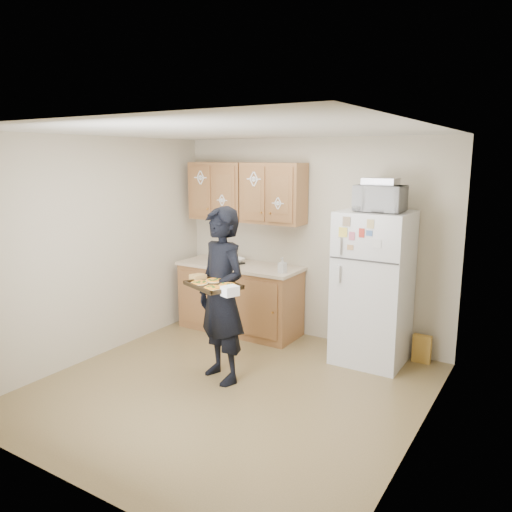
# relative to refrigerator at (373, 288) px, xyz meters

# --- Properties ---
(floor) EXTENTS (3.60, 3.60, 0.00)m
(floor) POSITION_rel_refrigerator_xyz_m (-0.95, -1.43, -0.85)
(floor) COLOR brown
(floor) RESTS_ON ground
(ceiling) EXTENTS (3.60, 3.60, 0.00)m
(ceiling) POSITION_rel_refrigerator_xyz_m (-0.95, -1.43, 1.65)
(ceiling) COLOR silver
(ceiling) RESTS_ON wall_back
(wall_back) EXTENTS (3.60, 0.04, 2.50)m
(wall_back) POSITION_rel_refrigerator_xyz_m (-0.95, 0.37, 0.40)
(wall_back) COLOR #BDB299
(wall_back) RESTS_ON floor
(wall_front) EXTENTS (3.60, 0.04, 2.50)m
(wall_front) POSITION_rel_refrigerator_xyz_m (-0.95, -3.23, 0.40)
(wall_front) COLOR #BDB299
(wall_front) RESTS_ON floor
(wall_left) EXTENTS (0.04, 3.60, 2.50)m
(wall_left) POSITION_rel_refrigerator_xyz_m (-2.75, -1.43, 0.40)
(wall_left) COLOR #BDB299
(wall_left) RESTS_ON floor
(wall_right) EXTENTS (0.04, 3.60, 2.50)m
(wall_right) POSITION_rel_refrigerator_xyz_m (0.85, -1.43, 0.40)
(wall_right) COLOR #BDB299
(wall_right) RESTS_ON floor
(refrigerator) EXTENTS (0.75, 0.70, 1.70)m
(refrigerator) POSITION_rel_refrigerator_xyz_m (0.00, 0.00, 0.00)
(refrigerator) COLOR silver
(refrigerator) RESTS_ON floor
(base_cabinet) EXTENTS (1.60, 0.60, 0.86)m
(base_cabinet) POSITION_rel_refrigerator_xyz_m (-1.80, 0.05, -0.42)
(base_cabinet) COLOR brown
(base_cabinet) RESTS_ON floor
(countertop) EXTENTS (1.64, 0.64, 0.04)m
(countertop) POSITION_rel_refrigerator_xyz_m (-1.80, 0.05, 0.03)
(countertop) COLOR beige
(countertop) RESTS_ON base_cabinet
(upper_cab_left) EXTENTS (0.80, 0.33, 0.75)m
(upper_cab_left) POSITION_rel_refrigerator_xyz_m (-2.20, 0.18, 0.98)
(upper_cab_left) COLOR brown
(upper_cab_left) RESTS_ON wall_back
(upper_cab_right) EXTENTS (0.80, 0.33, 0.75)m
(upper_cab_right) POSITION_rel_refrigerator_xyz_m (-1.38, 0.18, 0.98)
(upper_cab_right) COLOR brown
(upper_cab_right) RESTS_ON wall_back
(cereal_box) EXTENTS (0.20, 0.07, 0.32)m
(cereal_box) POSITION_rel_refrigerator_xyz_m (0.52, 0.24, -0.69)
(cereal_box) COLOR #D5C44B
(cereal_box) RESTS_ON floor
(person) EXTENTS (0.77, 0.64, 1.79)m
(person) POSITION_rel_refrigerator_xyz_m (-1.15, -1.27, 0.05)
(person) COLOR black
(person) RESTS_ON floor
(baking_tray) EXTENTS (0.60, 0.52, 0.04)m
(baking_tray) POSITION_rel_refrigerator_xyz_m (-1.04, -1.55, 0.23)
(baking_tray) COLOR black
(baking_tray) RESTS_ON person
(pizza_front_left) EXTENTS (0.17, 0.17, 0.02)m
(pizza_front_left) POSITION_rel_refrigerator_xyz_m (-1.18, -1.59, 0.24)
(pizza_front_left) COLOR #FEAB20
(pizza_front_left) RESTS_ON baking_tray
(pizza_front_right) EXTENTS (0.17, 0.17, 0.02)m
(pizza_front_right) POSITION_rel_refrigerator_xyz_m (-0.96, -1.67, 0.24)
(pizza_front_right) COLOR #FEAB20
(pizza_front_right) RESTS_ON baking_tray
(pizza_back_left) EXTENTS (0.17, 0.17, 0.02)m
(pizza_back_left) POSITION_rel_refrigerator_xyz_m (-1.12, -1.43, 0.24)
(pizza_back_left) COLOR #FEAB20
(pizza_back_left) RESTS_ON baking_tray
(pizza_back_right) EXTENTS (0.17, 0.17, 0.02)m
(pizza_back_right) POSITION_rel_refrigerator_xyz_m (-0.90, -1.52, 0.24)
(pizza_back_right) COLOR #FEAB20
(pizza_back_right) RESTS_ON baking_tray
(microwave) EXTENTS (0.51, 0.34, 0.28)m
(microwave) POSITION_rel_refrigerator_xyz_m (0.04, -0.05, 0.99)
(microwave) COLOR silver
(microwave) RESTS_ON refrigerator
(foil_pan) EXTENTS (0.35, 0.25, 0.07)m
(foil_pan) POSITION_rel_refrigerator_xyz_m (0.04, -0.02, 1.17)
(foil_pan) COLOR #AEADB4
(foil_pan) RESTS_ON microwave
(dish_rack) EXTENTS (0.45, 0.39, 0.15)m
(dish_rack) POSITION_rel_refrigerator_xyz_m (-1.98, 0.04, 0.13)
(dish_rack) COLOR black
(dish_rack) RESTS_ON countertop
(bowl) EXTENTS (0.29, 0.29, 0.06)m
(bowl) POSITION_rel_refrigerator_xyz_m (-1.87, 0.04, 0.10)
(bowl) COLOR white
(bowl) RESTS_ON dish_rack
(soap_bottle) EXTENTS (0.10, 0.10, 0.19)m
(soap_bottle) POSITION_rel_refrigerator_xyz_m (-1.10, -0.08, 0.14)
(soap_bottle) COLOR silver
(soap_bottle) RESTS_ON countertop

